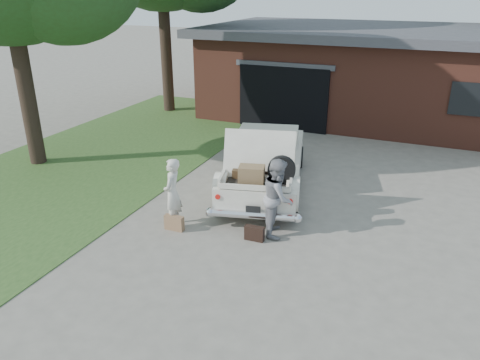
% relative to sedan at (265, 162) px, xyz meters
% --- Properties ---
extents(ground, '(90.00, 90.00, 0.00)m').
position_rel_sedan_xyz_m(ground, '(0.26, -2.81, -0.69)').
color(ground, gray).
rests_on(ground, ground).
extents(grass_strip, '(6.00, 16.00, 0.02)m').
position_rel_sedan_xyz_m(grass_strip, '(-5.24, 0.19, -0.68)').
color(grass_strip, '#2D4C1E').
rests_on(grass_strip, ground).
extents(house, '(12.80, 7.80, 3.30)m').
position_rel_sedan_xyz_m(house, '(1.24, 8.66, 0.98)').
color(house, brown).
rests_on(house, ground).
extents(sedan, '(2.90, 4.99, 1.88)m').
position_rel_sedan_xyz_m(sedan, '(0.00, 0.00, 0.00)').
color(sedan, white).
rests_on(sedan, ground).
extents(woman_left, '(0.48, 0.62, 1.50)m').
position_rel_sedan_xyz_m(woman_left, '(-1.09, -2.64, 0.06)').
color(woman_left, beige).
rests_on(woman_left, ground).
extents(woman_right, '(0.80, 0.92, 1.62)m').
position_rel_sedan_xyz_m(woman_right, '(1.04, -2.09, 0.12)').
color(woman_right, gray).
rests_on(woman_right, ground).
extents(suitcase_left, '(0.42, 0.14, 0.32)m').
position_rel_sedan_xyz_m(suitcase_left, '(-0.98, -2.82, -0.53)').
color(suitcase_left, '#966F4C').
rests_on(suitcase_left, ground).
extents(suitcase_right, '(0.40, 0.13, 0.31)m').
position_rel_sedan_xyz_m(suitcase_right, '(0.73, -2.57, -0.54)').
color(suitcase_right, black).
rests_on(suitcase_right, ground).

